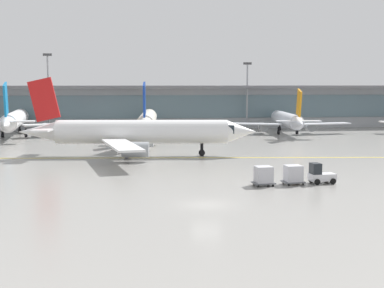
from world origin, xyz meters
TOP-DOWN VIEW (x-y plane):
  - ground_plane at (0.00, 0.00)m, footprint 400.00×400.00m
  - taxiway_centreline_stripe at (-4.33, 30.03)m, footprint 109.45×11.69m
  - terminal_concourse at (0.00, 80.72)m, footprint 185.49×11.00m
  - gate_airplane_1 at (-27.43, 63.26)m, footprint 29.02×31.31m
  - gate_airplane_2 at (-2.51, 58.96)m, footprint 29.03×31.31m
  - gate_airplane_3 at (25.67, 63.35)m, footprint 25.59×27.64m
  - taxiing_regional_jet at (-4.76, 32.08)m, footprint 33.13×30.64m
  - baggage_tug at (12.89, 8.49)m, footprint 2.72×1.82m
  - cargo_dolly_lead at (10.00, 8.23)m, footprint 2.24×1.78m
  - cargo_dolly_trailing at (6.88, 7.94)m, footprint 2.24×1.78m
  - apron_light_mast_1 at (-22.33, 73.01)m, footprint 1.80×0.36m
  - apron_light_mast_2 at (19.96, 74.41)m, footprint 1.80×0.36m

SIDE VIEW (x-z plane):
  - ground_plane at x=0.00m, z-range 0.00..0.00m
  - taxiway_centreline_stripe at x=-4.33m, z-range 0.00..0.01m
  - baggage_tug at x=12.89m, z-range -0.16..1.94m
  - cargo_dolly_lead at x=10.00m, z-range 0.08..2.02m
  - cargo_dolly_trailing at x=6.88m, z-range 0.08..2.02m
  - gate_airplane_3 at x=25.67m, z-range -1.83..7.32m
  - gate_airplane_1 at x=-27.43m, z-range -2.07..8.29m
  - gate_airplane_2 at x=-2.51m, z-range -2.07..8.29m
  - taxiing_regional_jet at x=-4.76m, z-range -2.20..8.77m
  - terminal_concourse at x=0.00m, z-range 0.12..9.72m
  - apron_light_mast_2 at x=19.96m, z-range 0.69..15.31m
  - apron_light_mast_1 at x=-22.33m, z-range 0.70..16.89m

